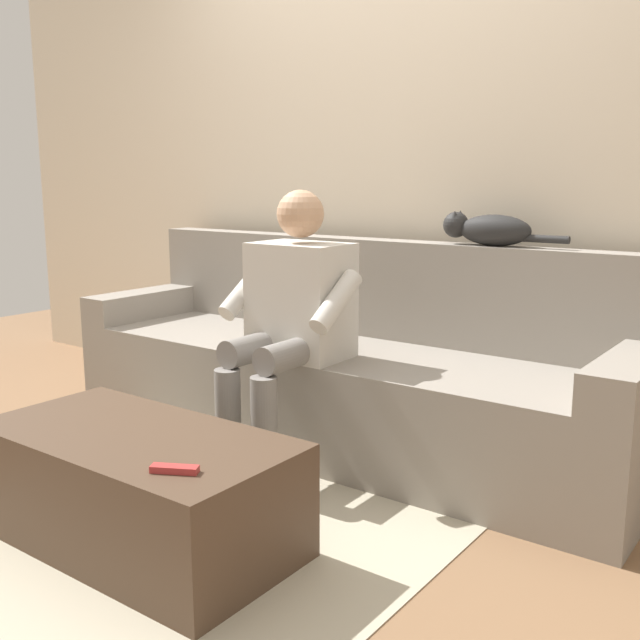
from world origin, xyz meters
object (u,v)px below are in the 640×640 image
Objects in this scene: couch at (344,376)px; coffee_table at (138,488)px; person_solo_seated at (291,313)px; cat_on_backrest at (488,229)px; remote_red at (175,469)px.

couch is 2.48× the size of coffee_table.
person_solo_seated is 0.87m from cat_on_backrest.
couch is at bearing 76.38° from remote_red.
cat_on_backrest is (-0.53, -1.40, 0.76)m from coffee_table.
cat_on_backrest is 1.65m from remote_red.
person_solo_seated is 1.04m from remote_red.
cat_on_backrest is (-0.53, -0.25, 0.65)m from couch.
person_solo_seated reaches higher than coffee_table.
couch is 0.48m from person_solo_seated.
remote_red is (-0.33, 0.14, 0.19)m from coffee_table.
coffee_table is at bearing 90.00° from couch.
coffee_table is 0.94× the size of person_solo_seated.
remote_red is at bearing 110.34° from person_solo_seated.
coffee_table is at bearing 129.00° from remote_red.
cat_on_backrest is (-0.55, -0.59, 0.32)m from person_solo_seated.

